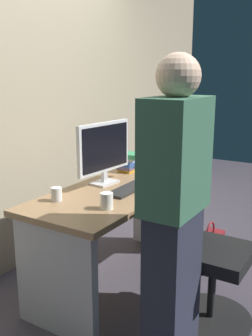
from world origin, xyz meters
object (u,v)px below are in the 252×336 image
Objects in this scene: book_stack at (130,162)px; handbag at (209,250)px; keyboard at (129,189)px; mouse at (151,178)px; cup_by_monitor at (56,194)px; cup_near_keyboard at (107,201)px; cell_phone at (170,174)px; office_chair at (205,256)px; monitor at (104,150)px; desk at (120,216)px; person_at_desk at (174,212)px.

handbag is at bearing -78.38° from book_stack.
keyboard is 4.30× the size of mouse.
cup_by_monitor is at bearing 159.43° from mouse.
cup_near_keyboard reaches higher than handbag.
mouse is 0.24m from cell_phone.
monitor is (0.13, 0.84, 0.57)m from office_chair.
monitor reaches higher than book_stack.
office_chair reaches higher than cell_phone.
keyboard is 4.84× the size of cup_by_monitor.
office_chair is at bearing -58.88° from cup_near_keyboard.
book_stack is 0.97m from handbag.
cup_by_monitor is at bearing -179.60° from book_stack.
office_chair is 1.03m from monitor.
mouse is at bearing -43.02° from monitor.
desk is 0.53m from cup_near_keyboard.
monitor is at bearing 82.07° from desk.
mouse is at bearing 6.13° from cup_near_keyboard.
mouse is at bearing 56.61° from office_chair.
person_at_desk reaches higher than monitor.
desk is at bearing 161.11° from mouse.
cell_phone is 0.70m from handbag.
cup_near_keyboard is at bearing -157.26° from book_stack.
book_stack is at bearing 0.40° from cup_by_monitor.
person_at_desk is 16.40× the size of cup_near_keyboard.
office_chair is 1.02m from cup_by_monitor.
monitor reaches higher than cup_by_monitor.
person_at_desk is at bearing -155.69° from cell_phone.
book_stack is 0.54× the size of handbag.
book_stack is (0.43, 0.04, -0.18)m from monitor.
keyboard is 0.54m from cell_phone.
monitor is (0.54, 0.81, 0.16)m from person_at_desk.
keyboard reaches higher than handbag.
office_chair is at bearing -98.63° from monitor.
office_chair is 0.78m from handbag.
office_chair is 2.49× the size of handbag.
keyboard is at bearing -103.26° from desk.
cup_by_monitor is (-0.45, 0.27, 0.03)m from keyboard.
mouse is 0.34m from book_stack.
person_at_desk is (-0.41, 0.03, 0.41)m from office_chair.
keyboard is 2.99× the size of cell_phone.
cup_near_keyboard is at bearing -169.02° from keyboard.
office_chair is 9.40× the size of mouse.
cell_phone is (0.23, -0.05, -0.01)m from mouse.
cup_by_monitor is at bearing 158.42° from desk.
book_stack is at bearing 57.84° from office_chair.
person_at_desk is 4.34× the size of handbag.
office_chair reaches higher than cup_by_monitor.
mouse is 0.81m from cup_by_monitor.
handbag is (0.30, -0.39, -0.62)m from mouse.
cup_by_monitor is 0.92m from book_stack.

